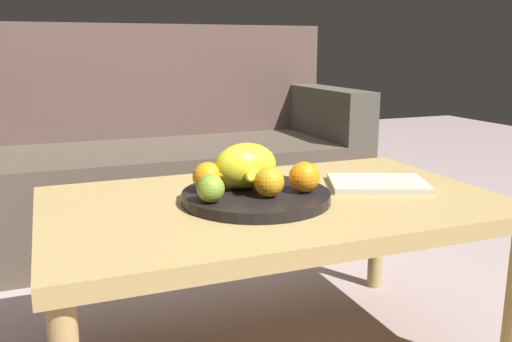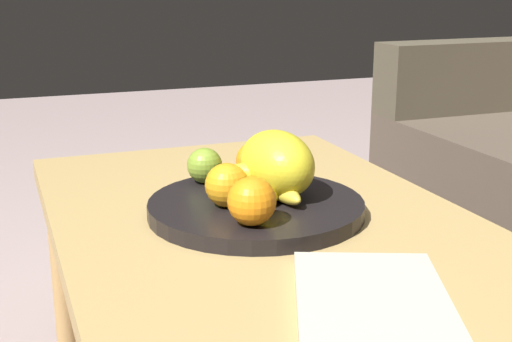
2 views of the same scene
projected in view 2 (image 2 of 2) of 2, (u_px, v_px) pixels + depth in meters
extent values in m
cube|color=tan|center=(273.00, 236.00, 1.11)|extent=(1.09, 0.66, 0.04)
cylinder|color=tan|center=(63.00, 268.00, 1.53)|extent=(0.05, 0.05, 0.40)
cylinder|color=tan|center=(304.00, 234.00, 1.73)|extent=(0.05, 0.05, 0.40)
cube|color=#4B4434|center=(481.00, 75.00, 2.21)|extent=(0.14, 0.70, 0.22)
cylinder|color=black|center=(256.00, 208.00, 1.14)|extent=(0.35, 0.35, 0.03)
ellipsoid|color=yellow|center=(277.00, 164.00, 1.15)|extent=(0.17, 0.13, 0.11)
sphere|color=orange|center=(256.00, 161.00, 1.24)|extent=(0.07, 0.07, 0.07)
sphere|color=orange|center=(227.00, 185.00, 1.10)|extent=(0.07, 0.07, 0.07)
sphere|color=orange|center=(252.00, 201.00, 1.02)|extent=(0.07, 0.07, 0.07)
sphere|color=olive|center=(205.00, 165.00, 1.23)|extent=(0.06, 0.06, 0.06)
ellipsoid|color=yellow|center=(276.00, 188.00, 1.15)|extent=(0.14, 0.12, 0.03)
ellipsoid|color=yellow|center=(278.00, 189.00, 1.15)|extent=(0.15, 0.04, 0.03)
ellipsoid|color=yellow|center=(268.00, 171.00, 1.15)|extent=(0.15, 0.05, 0.03)
ellipsoid|color=yellow|center=(263.00, 173.00, 1.14)|extent=(0.10, 0.15, 0.03)
cube|color=beige|center=(372.00, 299.00, 0.83)|extent=(0.30, 0.26, 0.02)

